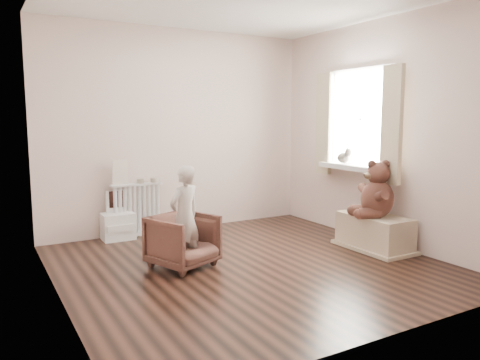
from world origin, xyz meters
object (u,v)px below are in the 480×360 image
toy_vanity (118,217)px  toy_bench (374,231)px  child (185,216)px  radiator (137,205)px  plush_cat (344,156)px  teddy_bear (378,191)px  armchair (183,241)px

toy_vanity → toy_bench: (2.39, -1.85, -0.08)m
child → radiator: bearing=-110.9°
child → toy_bench: size_ratio=1.22×
toy_vanity → plush_cat: plush_cat is taller
child → plush_cat: bearing=164.7°
toy_vanity → teddy_bear: size_ratio=0.97×
toy_vanity → teddy_bear: 3.06m
teddy_bear → plush_cat: plush_cat is taller
radiator → child: 1.46m
toy_vanity → toy_bench: toy_vanity is taller
teddy_bear → toy_bench: bearing=83.1°
child → toy_bench: (2.12, -0.43, -0.32)m
radiator → child: child is taller
radiator → toy_bench: (2.14, -1.88, -0.19)m
armchair → toy_vanity: bearing=79.6°
child → toy_bench: bearing=146.7°
plush_cat → child: bearing=-175.8°
radiator → toy_bench: bearing=-41.4°
armchair → child: 0.26m
toy_bench → teddy_bear: size_ratio=1.33×
teddy_bear → plush_cat: size_ratio=2.56×
armchair → plush_cat: size_ratio=2.40×
teddy_bear → toy_vanity: bearing=160.9°
child → toy_bench: 2.18m
child → teddy_bear: bearing=145.4°
plush_cat → armchair: bearing=-177.1°
radiator → toy_bench: radiator is taller
radiator → teddy_bear: teddy_bear is taller
toy_bench → teddy_bear: teddy_bear is taller
radiator → armchair: radiator is taller
child → teddy_bear: (2.09, -0.48, 0.15)m
toy_vanity → armchair: toy_vanity is taller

